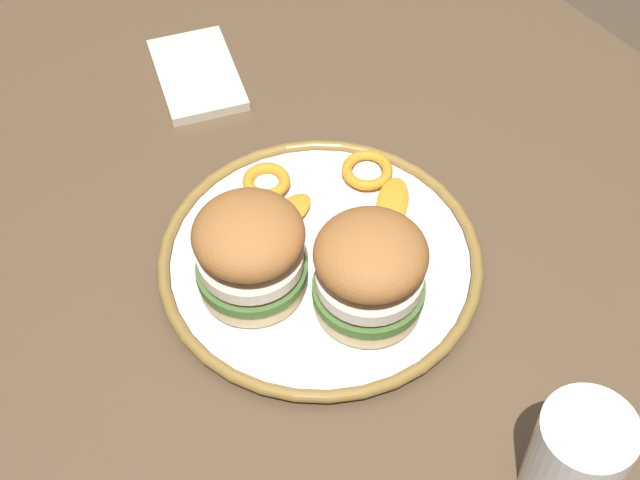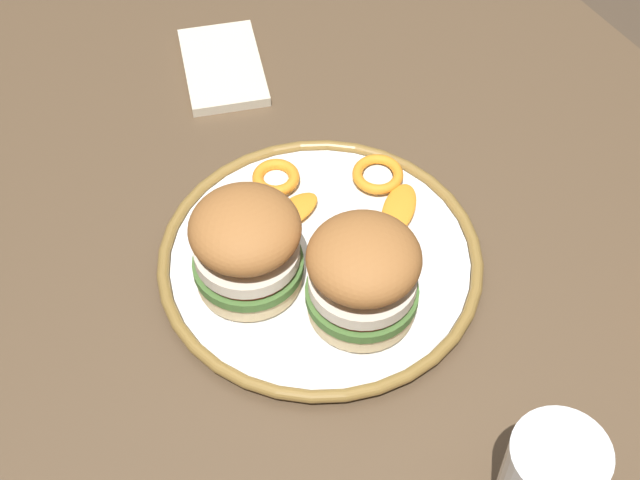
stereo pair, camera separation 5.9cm
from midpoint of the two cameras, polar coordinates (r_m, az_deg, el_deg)
dining_table at (r=1.03m, az=2.86°, el=-4.74°), size 1.13×0.92×0.76m
dinner_plate at (r=0.93m, az=1.81°, el=-1.25°), size 0.31×0.31×0.02m
sandwich_half_left at (r=0.85m, az=4.54°, el=-2.12°), size 0.14×0.14×0.10m
sandwich_half_right at (r=0.86m, az=-2.43°, el=-0.38°), size 0.14×0.14×0.10m
orange_peel_curled at (r=0.98m, az=-0.90°, el=3.63°), size 0.05×0.05×0.01m
orange_peel_strip_long at (r=0.95m, az=0.16°, el=1.64°), size 0.04×0.07×0.01m
orange_peel_strip_short at (r=0.96m, az=6.43°, el=1.81°), size 0.07×0.07×0.01m
orange_peel_small_curl at (r=0.99m, az=5.14°, el=3.81°), size 0.07×0.07×0.01m
folded_napkin at (r=1.13m, az=-4.25°, el=10.10°), size 0.16×0.13×0.01m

